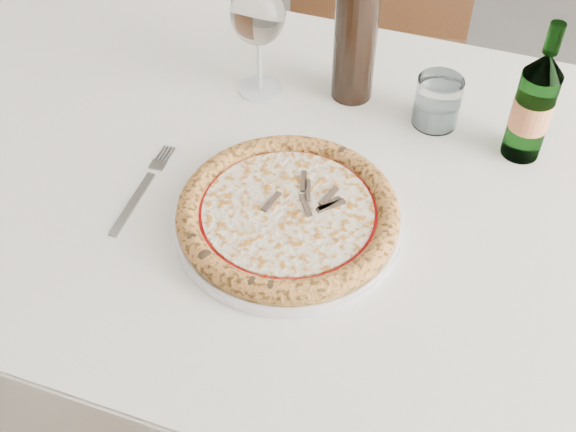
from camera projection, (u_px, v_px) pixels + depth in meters
name	position (u px, v px, depth m)	size (l,w,h in m)	color
dining_table	(307.00, 219.00, 1.12)	(1.47, 0.89, 0.76)	brown
chair_far	(373.00, 27.00, 1.75)	(0.49, 0.49, 0.93)	brown
plate	(288.00, 222.00, 0.98)	(0.31, 0.31, 0.02)	white
pizza	(288.00, 213.00, 0.97)	(0.30, 0.30, 0.03)	#EEC357
fork	(141.00, 190.00, 1.04)	(0.02, 0.18, 0.00)	gray
wine_glass	(258.00, 16.00, 1.10)	(0.09, 0.09, 0.19)	silver
tumbler	(437.00, 105.00, 1.12)	(0.07, 0.07, 0.08)	silver
beer_bottle	(534.00, 105.00, 1.03)	(0.06, 0.06, 0.22)	#3A7239
wine_bottle	(356.00, 32.00, 1.11)	(0.07, 0.07, 0.28)	black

